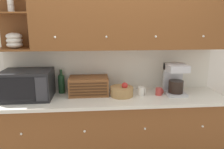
{
  "coord_description": "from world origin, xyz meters",
  "views": [
    {
      "loc": [
        -0.23,
        -2.8,
        1.78
      ],
      "look_at": [
        0.0,
        -0.21,
        1.16
      ],
      "focal_mm": 35.0,
      "sensor_mm": 36.0,
      "label": 1
    }
  ],
  "objects_px": {
    "microwave": "(28,85)",
    "fruit_basket": "(122,91)",
    "mug_blue_second": "(141,91)",
    "coffee_maker": "(175,79)",
    "mug": "(159,91)",
    "wine_bottle": "(61,82)",
    "bread_box": "(89,86)"
  },
  "relations": [
    {
      "from": "fruit_basket",
      "to": "mug_blue_second",
      "type": "xyz_separation_m",
      "value": [
        0.24,
        0.0,
        -0.01
      ]
    },
    {
      "from": "fruit_basket",
      "to": "microwave",
      "type": "bearing_deg",
      "value": 179.18
    },
    {
      "from": "microwave",
      "to": "fruit_basket",
      "type": "xyz_separation_m",
      "value": [
        1.11,
        -0.02,
        -0.11
      ]
    },
    {
      "from": "microwave",
      "to": "mug_blue_second",
      "type": "xyz_separation_m",
      "value": [
        1.35,
        -0.01,
        -0.11
      ]
    },
    {
      "from": "wine_bottle",
      "to": "mug",
      "type": "distance_m",
      "value": 1.22
    },
    {
      "from": "mug_blue_second",
      "to": "coffee_maker",
      "type": "xyz_separation_m",
      "value": [
        0.42,
        0.02,
        0.14
      ]
    },
    {
      "from": "wine_bottle",
      "to": "mug",
      "type": "height_order",
      "value": "wine_bottle"
    },
    {
      "from": "bread_box",
      "to": "coffee_maker",
      "type": "bearing_deg",
      "value": -3.6
    },
    {
      "from": "wine_bottle",
      "to": "bread_box",
      "type": "height_order",
      "value": "wine_bottle"
    },
    {
      "from": "wine_bottle",
      "to": "mug_blue_second",
      "type": "distance_m",
      "value": 1.01
    },
    {
      "from": "microwave",
      "to": "wine_bottle",
      "type": "bearing_deg",
      "value": 25.11
    },
    {
      "from": "bread_box",
      "to": "mug_blue_second",
      "type": "xyz_separation_m",
      "value": [
        0.64,
        -0.09,
        -0.06
      ]
    },
    {
      "from": "microwave",
      "to": "bread_box",
      "type": "distance_m",
      "value": 0.71
    },
    {
      "from": "wine_bottle",
      "to": "bread_box",
      "type": "bearing_deg",
      "value": -14.62
    },
    {
      "from": "microwave",
      "to": "fruit_basket",
      "type": "bearing_deg",
      "value": -0.82
    },
    {
      "from": "mug",
      "to": "bread_box",
      "type": "bearing_deg",
      "value": 173.37
    },
    {
      "from": "bread_box",
      "to": "mug",
      "type": "height_order",
      "value": "bread_box"
    },
    {
      "from": "bread_box",
      "to": "mug",
      "type": "bearing_deg",
      "value": -6.63
    },
    {
      "from": "microwave",
      "to": "fruit_basket",
      "type": "relative_size",
      "value": 1.99
    },
    {
      "from": "mug",
      "to": "wine_bottle",
      "type": "bearing_deg",
      "value": 171.05
    },
    {
      "from": "microwave",
      "to": "wine_bottle",
      "type": "distance_m",
      "value": 0.4
    },
    {
      "from": "bread_box",
      "to": "mug",
      "type": "xyz_separation_m",
      "value": [
        0.86,
        -0.1,
        -0.07
      ]
    },
    {
      "from": "coffee_maker",
      "to": "fruit_basket",
      "type": "bearing_deg",
      "value": -177.47
    },
    {
      "from": "mug_blue_second",
      "to": "coffee_maker",
      "type": "relative_size",
      "value": 0.28
    },
    {
      "from": "microwave",
      "to": "bread_box",
      "type": "height_order",
      "value": "microwave"
    },
    {
      "from": "wine_bottle",
      "to": "fruit_basket",
      "type": "distance_m",
      "value": 0.77
    },
    {
      "from": "wine_bottle",
      "to": "bread_box",
      "type": "xyz_separation_m",
      "value": [
        0.34,
        -0.09,
        -0.03
      ]
    },
    {
      "from": "fruit_basket",
      "to": "mug",
      "type": "distance_m",
      "value": 0.46
    },
    {
      "from": "fruit_basket",
      "to": "bread_box",
      "type": "bearing_deg",
      "value": 166.39
    },
    {
      "from": "microwave",
      "to": "coffee_maker",
      "type": "distance_m",
      "value": 1.77
    },
    {
      "from": "microwave",
      "to": "fruit_basket",
      "type": "height_order",
      "value": "microwave"
    },
    {
      "from": "wine_bottle",
      "to": "mug",
      "type": "relative_size",
      "value": 3.29
    }
  ]
}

